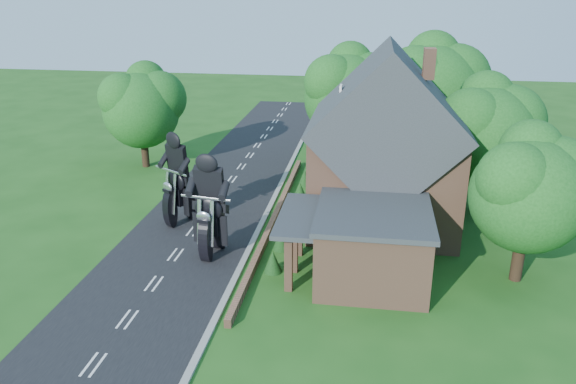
# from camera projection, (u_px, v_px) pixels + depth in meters

# --- Properties ---
(ground) EXTENTS (120.00, 120.00, 0.00)m
(ground) POSITION_uv_depth(u_px,v_px,m) (176.00, 255.00, 28.98)
(ground) COLOR #1A4914
(ground) RESTS_ON ground
(road) EXTENTS (7.00, 80.00, 0.02)m
(road) POSITION_uv_depth(u_px,v_px,m) (176.00, 255.00, 28.97)
(road) COLOR black
(road) RESTS_ON ground
(kerb) EXTENTS (0.30, 80.00, 0.12)m
(kerb) POSITION_uv_depth(u_px,v_px,m) (245.00, 259.00, 28.44)
(kerb) COLOR gray
(kerb) RESTS_ON ground
(garden_wall) EXTENTS (0.30, 22.00, 0.40)m
(garden_wall) POSITION_uv_depth(u_px,v_px,m) (274.00, 219.00, 32.93)
(garden_wall) COLOR #875C44
(garden_wall) RESTS_ON ground
(house) EXTENTS (9.54, 8.64, 10.24)m
(house) POSITION_uv_depth(u_px,v_px,m) (385.00, 151.00, 31.53)
(house) COLOR #875C44
(house) RESTS_ON ground
(annex) EXTENTS (7.05, 5.94, 3.44)m
(annex) POSITION_uv_depth(u_px,v_px,m) (370.00, 243.00, 26.23)
(annex) COLOR #875C44
(annex) RESTS_ON ground
(tree_annex_side) EXTENTS (5.64, 5.20, 7.48)m
(tree_annex_side) POSITION_uv_depth(u_px,v_px,m) (537.00, 186.00, 25.01)
(tree_annex_side) COLOR black
(tree_annex_side) RESTS_ON ground
(tree_house_right) EXTENTS (6.51, 6.00, 8.40)m
(tree_house_right) POSITION_uv_depth(u_px,v_px,m) (492.00, 129.00, 32.79)
(tree_house_right) COLOR black
(tree_house_right) RESTS_ON ground
(tree_behind_house) EXTENTS (7.81, 7.20, 10.08)m
(tree_behind_house) POSITION_uv_depth(u_px,v_px,m) (438.00, 87.00, 39.74)
(tree_behind_house) COLOR black
(tree_behind_house) RESTS_ON ground
(tree_behind_left) EXTENTS (6.94, 6.40, 9.16)m
(tree_behind_left) POSITION_uv_depth(u_px,v_px,m) (353.00, 90.00, 41.67)
(tree_behind_left) COLOR black
(tree_behind_left) RESTS_ON ground
(tree_far_road) EXTENTS (6.08, 5.60, 7.84)m
(tree_far_road) POSITION_uv_depth(u_px,v_px,m) (146.00, 104.00, 41.31)
(tree_far_road) COLOR black
(tree_far_road) RESTS_ON ground
(shrub_a) EXTENTS (0.90, 0.90, 1.10)m
(shrub_a) POSITION_uv_depth(u_px,v_px,m) (273.00, 262.00, 27.11)
(shrub_a) COLOR black
(shrub_a) RESTS_ON ground
(shrub_b) EXTENTS (0.90, 0.90, 1.10)m
(shrub_b) POSITION_uv_depth(u_px,v_px,m) (281.00, 240.00, 29.43)
(shrub_b) COLOR black
(shrub_b) RESTS_ON ground
(shrub_c) EXTENTS (0.90, 0.90, 1.10)m
(shrub_c) POSITION_uv_depth(u_px,v_px,m) (288.00, 221.00, 31.74)
(shrub_c) COLOR black
(shrub_c) RESTS_ON ground
(shrub_d) EXTENTS (0.90, 0.90, 1.10)m
(shrub_d) POSITION_uv_depth(u_px,v_px,m) (300.00, 191.00, 36.37)
(shrub_d) COLOR black
(shrub_d) RESTS_ON ground
(shrub_e) EXTENTS (0.90, 0.90, 1.10)m
(shrub_e) POSITION_uv_depth(u_px,v_px,m) (305.00, 178.00, 38.68)
(shrub_e) COLOR black
(shrub_e) RESTS_ON ground
(shrub_f) EXTENTS (0.90, 0.90, 1.10)m
(shrub_f) POSITION_uv_depth(u_px,v_px,m) (309.00, 167.00, 41.00)
(shrub_f) COLOR black
(shrub_f) RESTS_ON ground
(motorcycle_lead) EXTENTS (0.71, 1.82, 1.65)m
(motorcycle_lead) POSITION_uv_depth(u_px,v_px,m) (212.00, 241.00, 28.68)
(motorcycle_lead) COLOR black
(motorcycle_lead) RESTS_ON ground
(motorcycle_follow) EXTENTS (1.31, 1.75, 1.65)m
(motorcycle_follow) POSITION_uv_depth(u_px,v_px,m) (181.00, 210.00, 32.52)
(motorcycle_follow) COLOR black
(motorcycle_follow) RESTS_ON ground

